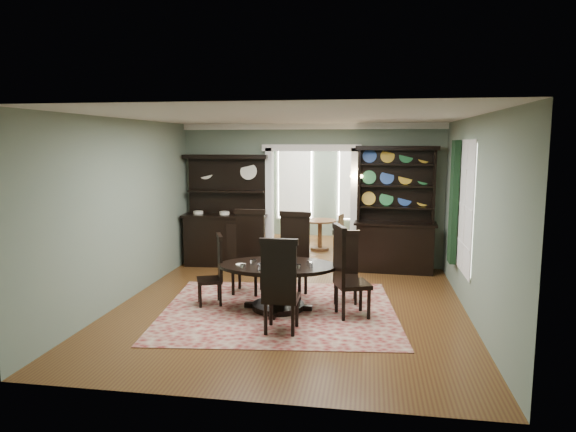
{
  "coord_description": "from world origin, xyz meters",
  "views": [
    {
      "loc": [
        1.22,
        -7.77,
        2.62
      ],
      "look_at": [
        -0.12,
        0.6,
        1.4
      ],
      "focal_mm": 32.0,
      "sensor_mm": 36.0,
      "label": 1
    }
  ],
  "objects_px": {
    "sideboard": "(226,227)",
    "welsh_dresser": "(395,226)",
    "dining_table": "(278,278)",
    "parlor_table": "(320,230)"
  },
  "relations": [
    {
      "from": "sideboard",
      "to": "welsh_dresser",
      "type": "xyz_separation_m",
      "value": [
        3.55,
        -0.0,
        0.1
      ]
    },
    {
      "from": "dining_table",
      "to": "welsh_dresser",
      "type": "bearing_deg",
      "value": 51.09
    },
    {
      "from": "dining_table",
      "to": "sideboard",
      "type": "relative_size",
      "value": 0.82
    },
    {
      "from": "parlor_table",
      "to": "welsh_dresser",
      "type": "bearing_deg",
      "value": -46.56
    },
    {
      "from": "dining_table",
      "to": "welsh_dresser",
      "type": "height_order",
      "value": "welsh_dresser"
    },
    {
      "from": "parlor_table",
      "to": "dining_table",
      "type": "bearing_deg",
      "value": -92.59
    },
    {
      "from": "welsh_dresser",
      "to": "dining_table",
      "type": "bearing_deg",
      "value": -121.28
    },
    {
      "from": "welsh_dresser",
      "to": "sideboard",
      "type": "bearing_deg",
      "value": -176.99
    },
    {
      "from": "welsh_dresser",
      "to": "parlor_table",
      "type": "bearing_deg",
      "value": 136.47
    },
    {
      "from": "welsh_dresser",
      "to": "parlor_table",
      "type": "distance_m",
      "value": 2.52
    }
  ]
}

